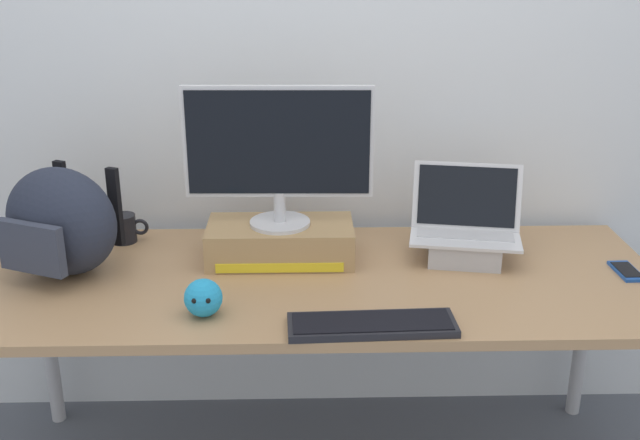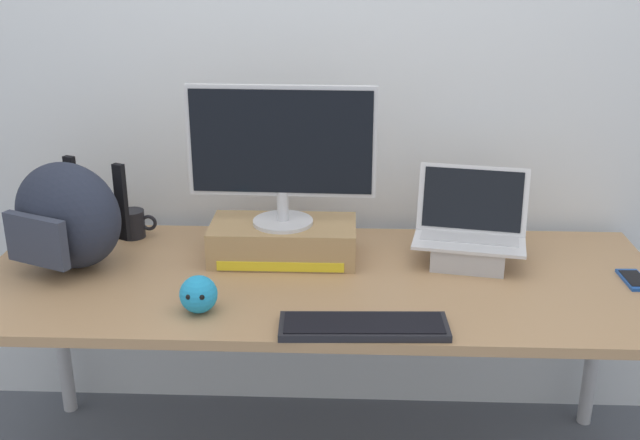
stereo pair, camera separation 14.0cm
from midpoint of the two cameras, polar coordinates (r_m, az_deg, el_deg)
name	(u,v)px [view 1 (the left image)]	position (r m, az deg, el deg)	size (l,w,h in m)	color
back_wall	(316,60)	(2.62, -1.84, 11.86)	(7.00, 0.10, 2.60)	silver
desk	(320,294)	(2.33, -1.73, -5.57)	(2.05, 0.80, 0.73)	#A87F56
toner_box_yellow	(280,242)	(2.41, -4.64, -1.65)	(0.45, 0.23, 0.12)	#A88456
desktop_monitor	(279,151)	(2.31, -4.85, 5.10)	(0.57, 0.19, 0.43)	silver
open_laptop	(465,239)	(2.44, 9.12, -1.44)	(0.37, 0.27, 0.29)	#ADADB2
external_keyboard	(372,325)	(2.01, 1.89, -7.84)	(0.44, 0.15, 0.02)	black
messenger_backpack	(61,222)	(2.41, -20.34, -0.17)	(0.42, 0.36, 0.33)	#232838
coffee_mug	(124,228)	(2.64, -15.87, -0.62)	(0.13, 0.09, 0.09)	black
cell_phone	(627,272)	(2.47, 20.44, -3.66)	(0.07, 0.14, 0.01)	#19479E
plush_toy	(203,298)	(2.09, -10.60, -5.75)	(0.10, 0.10, 0.10)	#2393CC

